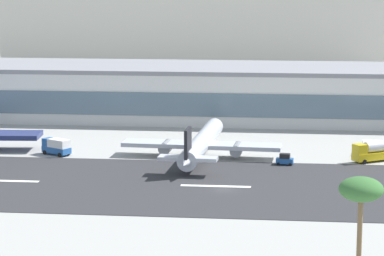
{
  "coord_description": "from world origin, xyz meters",
  "views": [
    {
      "loc": [
        9.56,
        -144.11,
        36.73
      ],
      "look_at": [
        -8.51,
        29.69,
        4.99
      ],
      "focal_mm": 82.91,
      "sensor_mm": 36.0,
      "label": 1
    }
  ],
  "objects_px": {
    "service_box_truck_1": "(56,146)",
    "service_baggage_tug_2": "(285,160)",
    "airliner_black_tail_gate_1": "(201,144)",
    "service_fuel_truck_0": "(373,151)",
    "palm_tree_0": "(361,192)",
    "terminal_building": "(219,92)",
    "distant_hotel_block": "(205,10)"
  },
  "relations": [
    {
      "from": "service_box_truck_1",
      "to": "service_baggage_tug_2",
      "type": "height_order",
      "value": "service_box_truck_1"
    },
    {
      "from": "airliner_black_tail_gate_1",
      "to": "service_fuel_truck_0",
      "type": "height_order",
      "value": "airliner_black_tail_gate_1"
    },
    {
      "from": "service_baggage_tug_2",
      "to": "palm_tree_0",
      "type": "bearing_deg",
      "value": -75.18
    },
    {
      "from": "terminal_building",
      "to": "airliner_black_tail_gate_1",
      "type": "height_order",
      "value": "terminal_building"
    },
    {
      "from": "service_baggage_tug_2",
      "to": "distant_hotel_block",
      "type": "bearing_deg",
      "value": 107.96
    },
    {
      "from": "distant_hotel_block",
      "to": "airliner_black_tail_gate_1",
      "type": "distance_m",
      "value": 155.23
    },
    {
      "from": "palm_tree_0",
      "to": "service_fuel_truck_0",
      "type": "bearing_deg",
      "value": 83.12
    },
    {
      "from": "service_fuel_truck_0",
      "to": "service_baggage_tug_2",
      "type": "height_order",
      "value": "service_fuel_truck_0"
    },
    {
      "from": "distant_hotel_block",
      "to": "service_box_truck_1",
      "type": "height_order",
      "value": "distant_hotel_block"
    },
    {
      "from": "service_fuel_truck_0",
      "to": "palm_tree_0",
      "type": "xyz_separation_m",
      "value": [
        -8.45,
        -70.02,
        9.63
      ]
    },
    {
      "from": "distant_hotel_block",
      "to": "service_box_truck_1",
      "type": "xyz_separation_m",
      "value": [
        -15.75,
        -153.7,
        -19.73
      ]
    },
    {
      "from": "service_fuel_truck_0",
      "to": "service_box_truck_1",
      "type": "height_order",
      "value": "service_fuel_truck_0"
    },
    {
      "from": "terminal_building",
      "to": "distant_hotel_block",
      "type": "relative_size",
      "value": 1.29
    },
    {
      "from": "service_box_truck_1",
      "to": "service_baggage_tug_2",
      "type": "distance_m",
      "value": 45.39
    },
    {
      "from": "distant_hotel_block",
      "to": "service_baggage_tug_2",
      "type": "relative_size",
      "value": 41.64
    },
    {
      "from": "airliner_black_tail_gate_1",
      "to": "palm_tree_0",
      "type": "distance_m",
      "value": 74.66
    },
    {
      "from": "palm_tree_0",
      "to": "terminal_building",
      "type": "bearing_deg",
      "value": 101.99
    },
    {
      "from": "airliner_black_tail_gate_1",
      "to": "palm_tree_0",
      "type": "bearing_deg",
      "value": -157.01
    },
    {
      "from": "service_box_truck_1",
      "to": "service_baggage_tug_2",
      "type": "xyz_separation_m",
      "value": [
        45.16,
        -4.5,
        -0.74
      ]
    },
    {
      "from": "terminal_building",
      "to": "distant_hotel_block",
      "type": "xyz_separation_m",
      "value": [
        -13.17,
        107.13,
        14.99
      ]
    },
    {
      "from": "palm_tree_0",
      "to": "airliner_black_tail_gate_1",
      "type": "bearing_deg",
      "value": 109.54
    },
    {
      "from": "service_baggage_tug_2",
      "to": "palm_tree_0",
      "type": "distance_m",
      "value": 66.59
    },
    {
      "from": "distant_hotel_block",
      "to": "airliner_black_tail_gate_1",
      "type": "relative_size",
      "value": 3.42
    },
    {
      "from": "terminal_building",
      "to": "service_baggage_tug_2",
      "type": "xyz_separation_m",
      "value": [
        16.25,
        -51.07,
        -5.48
      ]
    },
    {
      "from": "distant_hotel_block",
      "to": "service_box_truck_1",
      "type": "relative_size",
      "value": 22.07
    },
    {
      "from": "airliner_black_tail_gate_1",
      "to": "service_baggage_tug_2",
      "type": "relative_size",
      "value": 12.17
    },
    {
      "from": "service_box_truck_1",
      "to": "distant_hotel_block",
      "type": "bearing_deg",
      "value": -64.72
    },
    {
      "from": "distant_hotel_block",
      "to": "service_baggage_tug_2",
      "type": "height_order",
      "value": "distant_hotel_block"
    },
    {
      "from": "terminal_building",
      "to": "service_fuel_truck_0",
      "type": "bearing_deg",
      "value": -54.36
    },
    {
      "from": "airliner_black_tail_gate_1",
      "to": "palm_tree_0",
      "type": "xyz_separation_m",
      "value": [
        24.8,
        -69.86,
        8.92
      ]
    },
    {
      "from": "service_baggage_tug_2",
      "to": "palm_tree_0",
      "type": "relative_size",
      "value": 0.25
    },
    {
      "from": "distant_hotel_block",
      "to": "service_baggage_tug_2",
      "type": "bearing_deg",
      "value": -79.47
    }
  ]
}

